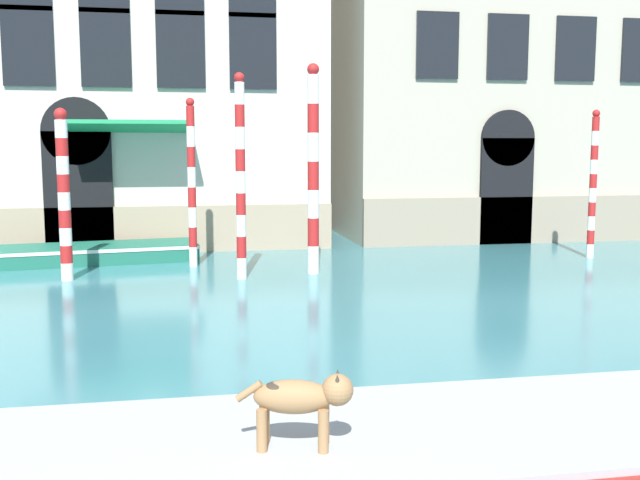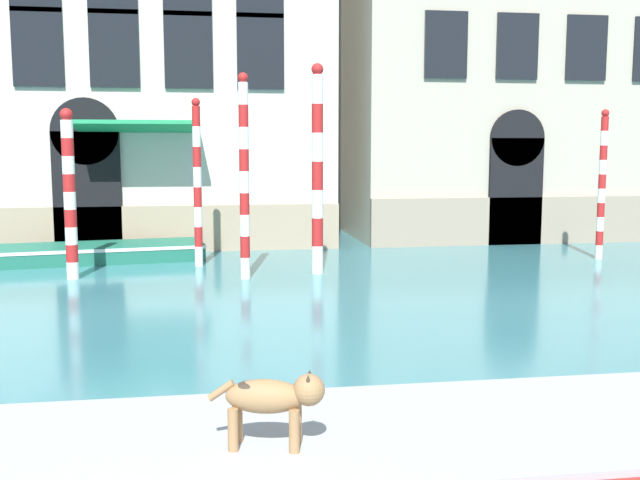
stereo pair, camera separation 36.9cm
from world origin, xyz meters
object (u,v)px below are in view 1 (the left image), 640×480
Objects in this scene: mooring_pole_1 at (241,177)px; mooring_pole_3 at (192,183)px; dog_on_deck at (302,398)px; mooring_pole_0 at (593,184)px; boat_foreground at (370,461)px; mooring_pole_4 at (64,194)px; boat_moored_near_palazzo at (78,254)px; mooring_pole_2 at (313,169)px.

mooring_pole_1 is 2.16m from mooring_pole_3.
mooring_pole_0 is at bearing 64.79° from dog_on_deck.
mooring_pole_0 is (8.94, 11.78, 1.60)m from boat_foreground.
dog_on_deck is 15.40m from mooring_pole_0.
mooring_pole_1 reaches higher than dog_on_deck.
mooring_pole_4 is (-3.89, 10.93, 1.55)m from boat_foreground.
boat_foreground is 9.19× the size of dog_on_deck.
boat_moored_near_palazzo is 5.26m from mooring_pole_1.
boat_foreground is at bearing -84.55° from mooring_pole_3.
dog_on_deck is 12.61m from mooring_pole_3.
mooring_pole_1 is 1.11× the size of mooring_pole_3.
mooring_pole_1 is at bearing -171.32° from mooring_pole_0.
mooring_pole_2 reaches higher than mooring_pole_0.
mooring_pole_1 is at bearing -62.23° from mooring_pole_3.
dog_on_deck is (-0.61, -0.26, 0.67)m from boat_foreground.
mooring_pole_3 is at bearing 150.51° from mooring_pole_2.
mooring_pole_2 is 5.40m from mooring_pole_4.
mooring_pole_1 is 1.20× the size of mooring_pole_4.
boat_moored_near_palazzo is at bearing 116.94° from dog_on_deck.
mooring_pole_4 is at bearing -176.18° from mooring_pole_0.
mooring_pole_3 is at bearing 26.68° from mooring_pole_4.
mooring_pole_3 is (-1.00, 1.90, -0.21)m from mooring_pole_1.
dog_on_deck is 11.69m from mooring_pole_4.
boat_moored_near_palazzo is 3.51m from mooring_pole_3.
dog_on_deck is 0.19× the size of mooring_pole_2.
mooring_pole_1 is (-0.17, 10.39, 1.92)m from boat_foreground.
mooring_pole_3 is (-1.17, 12.29, 1.70)m from boat_foreground.
mooring_pole_4 is at bearing 178.51° from mooring_pole_2.
mooring_pole_3 reaches higher than boat_moored_near_palazzo.
boat_foreground is at bearing -89.05° from mooring_pole_1.
boat_moored_near_palazzo is 1.62× the size of mooring_pole_4.
mooring_pole_0 reaches higher than boat_foreground.
mooring_pole_1 is at bearing 100.83° from dog_on_deck.
boat_moored_near_palazzo is at bearing 157.65° from mooring_pole_3.
mooring_pole_2 is at bearing 13.44° from mooring_pole_1.
mooring_pole_0 is 1.03× the size of mooring_pole_4.
dog_on_deck is at bearing -87.43° from mooring_pole_3.
boat_moored_near_palazzo is at bearing 154.06° from mooring_pole_2.
mooring_pole_0 is at bearing 53.18° from boat_foreground.
boat_moored_near_palazzo is 6.42m from mooring_pole_2.
mooring_pole_2 is at bearing -1.49° from mooring_pole_4.
boat_moored_near_palazzo is 1.27× the size of mooring_pole_2.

